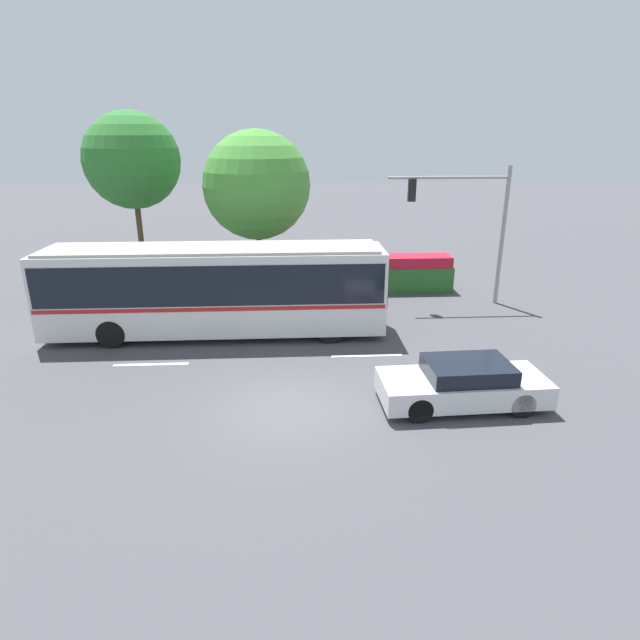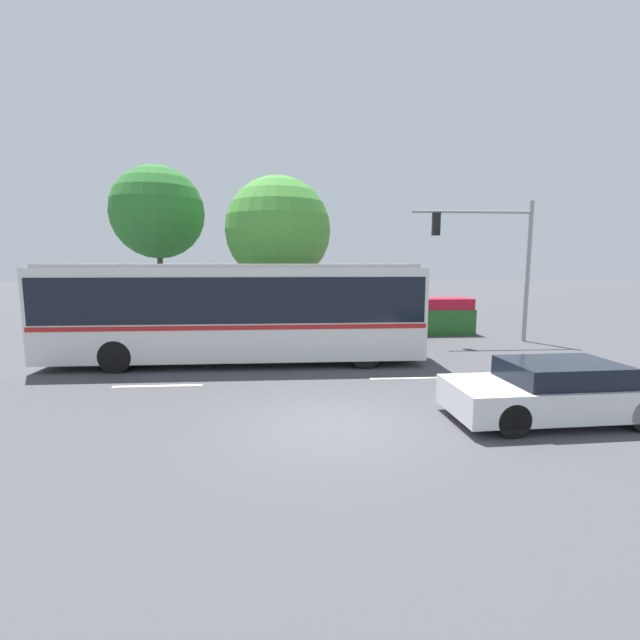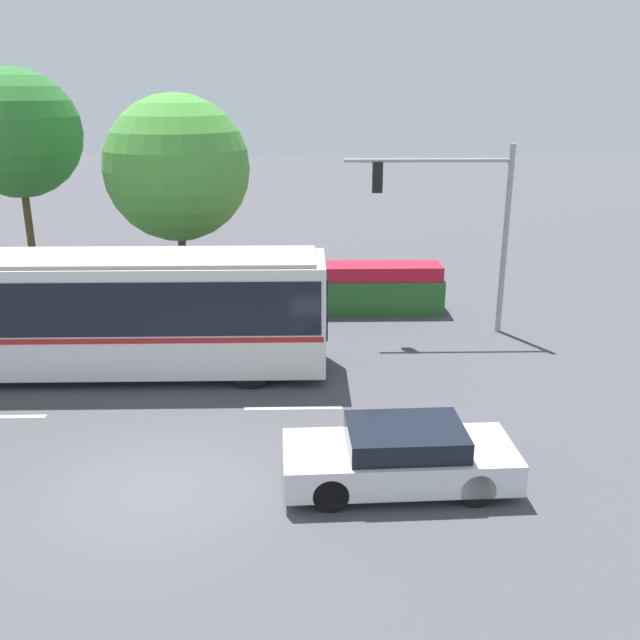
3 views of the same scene
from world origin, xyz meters
TOP-DOWN VIEW (x-y plane):
  - ground_plane at (0.00, 0.00)m, footprint 140.00×140.00m
  - city_bus at (-2.60, 5.85)m, footprint 12.25×2.51m
  - sedan_foreground at (4.79, -0.01)m, footprint 4.58×2.01m
  - traffic_light_pole at (7.84, 9.05)m, footprint 5.11×0.24m
  - flowering_hedge at (4.13, 11.25)m, footprint 7.19×1.33m
  - street_tree_left at (-7.45, 14.37)m, footprint 4.63×4.63m
  - street_tree_centre at (-1.35, 12.17)m, footprint 4.93×4.93m
  - lane_stripe_mid at (2.65, 3.48)m, footprint 2.40×0.16m

SIDE VIEW (x-z plane):
  - ground_plane at x=0.00m, z-range 0.00..0.00m
  - lane_stripe_mid at x=2.65m, z-range 0.00..0.01m
  - sedan_foreground at x=4.79m, z-range -0.02..1.24m
  - flowering_hedge at x=4.13m, z-range -0.01..1.67m
  - city_bus at x=-2.60m, z-range 0.23..3.52m
  - traffic_light_pole at x=7.84m, z-range 0.92..6.79m
  - street_tree_centre at x=-1.35m, z-range 1.19..8.50m
  - street_tree_left at x=-7.45m, z-range 1.76..9.93m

